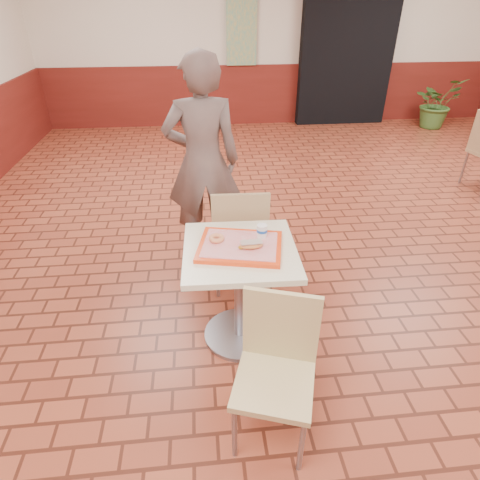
{
  "coord_description": "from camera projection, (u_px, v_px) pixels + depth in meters",
  "views": [
    {
      "loc": [
        -1.39,
        -2.4,
        2.02
      ],
      "look_at": [
        -1.18,
        -0.37,
        0.78
      ],
      "focal_mm": 30.0,
      "sensor_mm": 36.0,
      "label": 1
    }
  ],
  "objects": [
    {
      "name": "customer",
      "position": [
        203.0,
        162.0,
        3.28
      ],
      "size": [
        0.64,
        0.44,
        1.71
      ],
      "primitive_type": "imported",
      "rotation": [
        0.0,
        0.0,
        3.2
      ],
      "color": "#685550",
      "rests_on": "ground"
    },
    {
      "name": "main_table",
      "position": [
        240.0,
        280.0,
        2.54
      ],
      "size": [
        0.68,
        0.68,
        0.72
      ],
      "rotation": [
        0.0,
        0.0,
        -0.03
      ],
      "color": "beige",
      "rests_on": "ground"
    },
    {
      "name": "wainscot_band",
      "position": [
        393.0,
        237.0,
        2.95
      ],
      "size": [
        8.0,
        10.0,
        1.0
      ],
      "color": "#5C1711",
      "rests_on": "ground"
    },
    {
      "name": "long_john_donut",
      "position": [
        251.0,
        245.0,
        2.35
      ],
      "size": [
        0.15,
        0.08,
        0.04
      ],
      "rotation": [
        0.0,
        0.0,
        0.05
      ],
      "color": "#D17D3D",
      "rests_on": "serving_tray"
    },
    {
      "name": "corridor_doorway",
      "position": [
        346.0,
        58.0,
        6.88
      ],
      "size": [
        1.6,
        0.22,
        2.2
      ],
      "primitive_type": "cube",
      "color": "black",
      "rests_on": "ground"
    },
    {
      "name": "potted_plant",
      "position": [
        437.0,
        103.0,
        6.97
      ],
      "size": [
        0.92,
        0.85,
        0.84
      ],
      "primitive_type": "imported",
      "rotation": [
        0.0,
        0.0,
        0.3
      ],
      "color": "#3C6528",
      "rests_on": "ground"
    },
    {
      "name": "chair_main_back",
      "position": [
        239.0,
        235.0,
        3.0
      ],
      "size": [
        0.42,
        0.42,
        0.88
      ],
      "rotation": [
        0.0,
        0.0,
        3.11
      ],
      "color": "tan",
      "rests_on": "ground"
    },
    {
      "name": "chair_main_front",
      "position": [
        277.0,
        363.0,
        1.99
      ],
      "size": [
        0.48,
        0.48,
        0.83
      ],
      "rotation": [
        0.0,
        0.0,
        -0.32
      ],
      "color": "tan",
      "rests_on": "ground"
    },
    {
      "name": "promo_poster",
      "position": [
        242.0,
        25.0,
        6.51
      ],
      "size": [
        0.5,
        0.03,
        1.2
      ],
      "primitive_type": "cube",
      "color": "gray",
      "rests_on": "wainscot_band"
    },
    {
      "name": "serving_tray",
      "position": [
        240.0,
        246.0,
        2.41
      ],
      "size": [
        0.49,
        0.38,
        0.03
      ],
      "rotation": [
        0.0,
        0.0,
        -0.21
      ],
      "color": "#E93D11",
      "rests_on": "main_table"
    },
    {
      "name": "paper_cup",
      "position": [
        262.0,
        231.0,
        2.45
      ],
      "size": [
        0.07,
        0.07,
        0.08
      ],
      "rotation": [
        0.0,
        0.0,
        -0.14
      ],
      "color": "white",
      "rests_on": "serving_tray"
    },
    {
      "name": "room_shell",
      "position": [
        426.0,
        96.0,
        2.43
      ],
      "size": [
        8.01,
        10.01,
        3.01
      ],
      "color": "brown",
      "rests_on": "ground"
    },
    {
      "name": "ring_donut",
      "position": [
        217.0,
        238.0,
        2.43
      ],
      "size": [
        0.1,
        0.1,
        0.03
      ],
      "primitive_type": "torus",
      "rotation": [
        0.0,
        0.0,
        -0.09
      ],
      "color": "#E38552",
      "rests_on": "serving_tray"
    }
  ]
}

